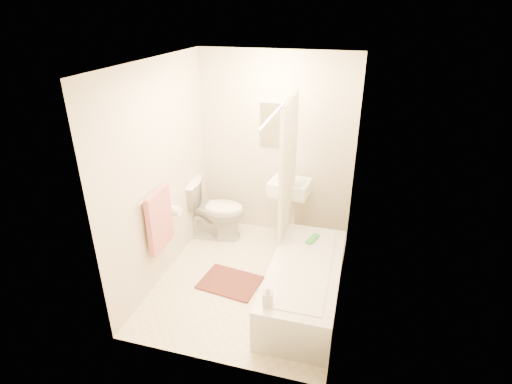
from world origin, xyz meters
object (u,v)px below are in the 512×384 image
(sink, at_px, (289,209))
(toilet, at_px, (215,210))
(bath_mat, at_px, (230,282))
(bathtub, at_px, (304,284))
(soap_bottle, at_px, (268,296))

(sink, bearing_deg, toilet, -165.56)
(toilet, distance_m, bath_mat, 1.13)
(bathtub, relative_size, soap_bottle, 8.64)
(bath_mat, distance_m, soap_bottle, 1.10)
(toilet, xyz_separation_m, bathtub, (1.37, -1.00, -0.17))
(bathtub, xyz_separation_m, bath_mat, (-0.85, 0.08, -0.22))
(bathtub, xyz_separation_m, soap_bottle, (-0.23, -0.65, 0.32))
(bathtub, bearing_deg, toilet, 143.89)
(toilet, xyz_separation_m, sink, (0.97, 0.15, 0.08))
(bath_mat, relative_size, soap_bottle, 3.47)
(sink, distance_m, bath_mat, 1.25)
(sink, xyz_separation_m, soap_bottle, (0.17, -1.80, 0.07))
(toilet, height_order, soap_bottle, toilet)
(bath_mat, xyz_separation_m, soap_bottle, (0.62, -0.73, 0.54))
(bath_mat, bearing_deg, toilet, 119.47)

